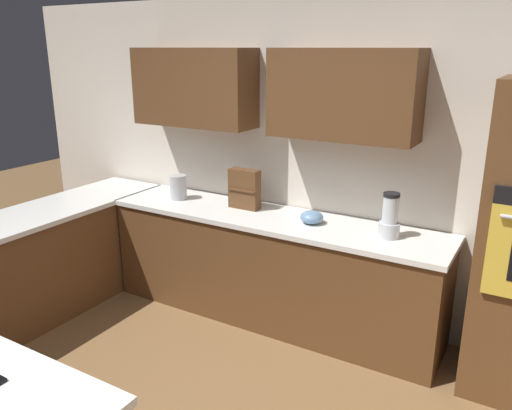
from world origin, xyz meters
name	(u,v)px	position (x,y,z in m)	size (l,w,h in m)	color
wall_back	(295,144)	(0.07, -2.05, 1.44)	(6.00, 0.44, 2.60)	silver
lower_cabinets_back	(271,270)	(0.10, -1.72, 0.43)	(2.80, 0.60, 0.86)	brown
countertop_back	(271,219)	(0.10, -1.72, 0.88)	(2.84, 0.64, 0.04)	silver
lower_cabinets_side	(13,277)	(1.82, -0.55, 0.43)	(0.60, 2.90, 0.86)	brown
countertop_side	(5,224)	(1.82, -0.55, 0.88)	(0.64, 2.94, 0.04)	silver
blender	(390,219)	(-0.85, -1.73, 1.04)	(0.15, 0.15, 0.33)	silver
mixing_bowl	(312,217)	(-0.25, -1.73, 0.95)	(0.18, 0.18, 0.10)	#668CB2
spice_rack	(244,189)	(0.40, -1.80, 1.07)	(0.27, 0.11, 0.33)	brown
kettle	(178,187)	(1.05, -1.73, 1.01)	(0.15, 0.15, 0.22)	#B7BABF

